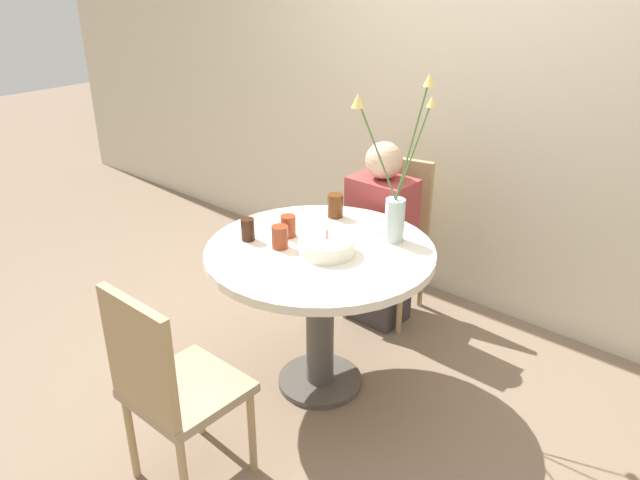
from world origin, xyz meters
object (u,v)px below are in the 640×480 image
chair_near_front (392,229)px  drink_glass_0 (248,229)px  birthday_cake (327,246)px  side_plate (380,225)px  drink_glass_3 (288,226)px  drink_glass_1 (335,206)px  chair_right_flank (168,382)px  person_boy (380,240)px  flower_vase (395,196)px  drink_glass_2 (280,237)px

chair_near_front → drink_glass_0: size_ratio=8.64×
birthday_cake → side_plate: size_ratio=1.43×
drink_glass_3 → drink_glass_1: bearing=87.5°
chair_right_flank → person_boy: bearing=-84.4°
flower_vase → drink_glass_0: 0.69m
flower_vase → drink_glass_0: bearing=-139.6°
chair_near_front → birthday_cake: (0.24, -0.87, 0.28)m
drink_glass_2 → drink_glass_0: bearing=-167.6°
drink_glass_2 → side_plate: bearing=67.5°
side_plate → person_boy: bearing=124.3°
birthday_cake → drink_glass_2: size_ratio=2.39×
chair_near_front → drink_glass_1: chair_near_front is taller
birthday_cake → side_plate: bearing=89.4°
drink_glass_1 → drink_glass_2: bearing=-84.4°
drink_glass_1 → person_boy: bearing=85.0°
flower_vase → drink_glass_0: (-0.51, -0.44, -0.17)m
drink_glass_1 → chair_near_front: bearing=90.3°
drink_glass_0 → drink_glass_2: (0.17, 0.04, -0.00)m
chair_near_front → drink_glass_3: size_ratio=8.83×
chair_near_front → side_plate: size_ratio=5.20×
flower_vase → person_boy: (-0.35, 0.40, -0.47)m
chair_near_front → birthday_cake: 0.94m
flower_vase → drink_glass_3: flower_vase is taller
drink_glass_1 → flower_vase: bearing=-6.3°
drink_glass_1 → drink_glass_3: size_ratio=1.15×
flower_vase → side_plate: flower_vase is taller
chair_right_flank → flower_vase: (0.20, 1.15, 0.46)m
drink_glass_0 → drink_glass_3: (0.11, 0.15, -0.00)m
drink_glass_2 → person_boy: person_boy is taller
chair_near_front → drink_glass_3: 0.89m
drink_glass_2 → chair_right_flank: bearing=-79.6°
drink_glass_1 → person_boy: 0.48m
drink_glass_2 → drink_glass_3: drink_glass_2 is taller
flower_vase → drink_glass_2: 0.55m
flower_vase → drink_glass_2: (-0.34, -0.40, -0.17)m
person_boy → drink_glass_3: bearing=-93.8°
flower_vase → person_boy: bearing=131.1°
drink_glass_1 → drink_glass_2: (0.04, -0.44, -0.01)m
birthday_cake → drink_glass_3: bearing=175.1°
birthday_cake → person_boy: bearing=106.5°
chair_right_flank → drink_glass_1: bearing=-81.3°
chair_near_front → person_boy: person_boy is taller
chair_near_front → chair_right_flank: bearing=-96.2°
side_plate → drink_glass_1: size_ratio=1.47×
drink_glass_0 → drink_glass_1: 0.49m
chair_right_flank → drink_glass_1: 1.24m
drink_glass_2 → drink_glass_3: bearing=116.6°
chair_right_flank → drink_glass_0: (-0.31, 0.71, 0.29)m
chair_near_front → birthday_cake: size_ratio=3.63×
drink_glass_0 → drink_glass_3: bearing=53.2°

